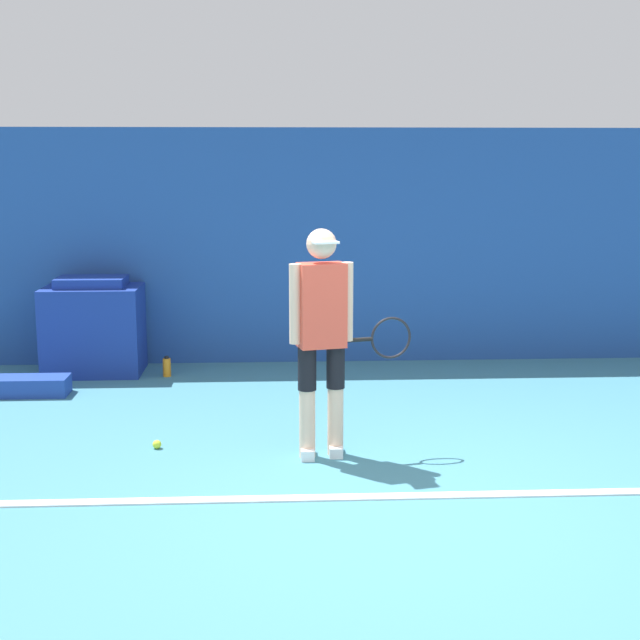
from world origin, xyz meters
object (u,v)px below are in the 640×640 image
at_px(tennis_player, 323,331).
at_px(equipment_bag, 31,386).
at_px(tennis_ball, 157,444).
at_px(covered_chair, 94,328).
at_px(water_bottle, 167,367).

relative_size(tennis_player, equipment_bag, 2.42).
height_order(tennis_ball, covered_chair, covered_chair).
bearing_deg(tennis_ball, equipment_bag, 130.11).
xyz_separation_m(tennis_player, water_bottle, (-1.47, 2.55, -0.86)).
relative_size(covered_chair, equipment_bag, 1.42).
height_order(covered_chair, water_bottle, covered_chair).
distance_m(tennis_player, covered_chair, 3.57).
height_order(tennis_player, tennis_ball, tennis_player).
distance_m(tennis_ball, covered_chair, 2.74).
bearing_deg(covered_chair, equipment_bag, -116.70).
distance_m(covered_chair, water_bottle, 0.88).
bearing_deg(equipment_bag, water_bottle, 29.18).
relative_size(tennis_ball, covered_chair, 0.07).
xyz_separation_m(tennis_ball, covered_chair, (-0.96, 2.53, 0.45)).
relative_size(equipment_bag, water_bottle, 3.36).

